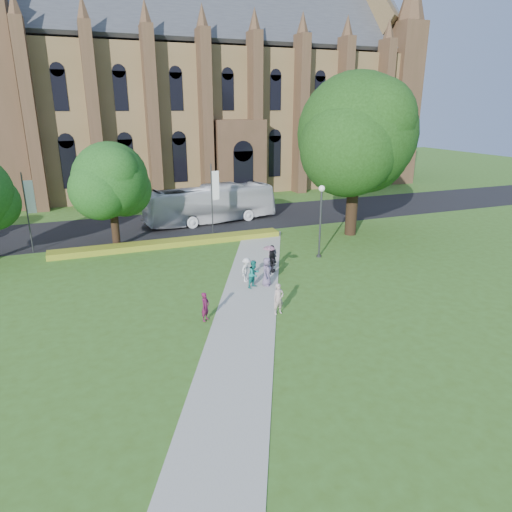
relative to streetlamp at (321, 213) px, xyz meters
name	(u,v)px	position (x,y,z in m)	size (l,w,h in m)	color
ground	(255,307)	(-7.50, -6.50, -3.30)	(160.00, 160.00, 0.00)	#3D5F1C
road	(178,224)	(-7.50, 13.50, -3.29)	(160.00, 10.00, 0.02)	black
footpath	(249,300)	(-7.50, -5.50, -3.28)	(3.20, 30.00, 0.04)	#B2B2A8
flower_hedge	(171,243)	(-9.50, 6.70, -3.07)	(18.00, 1.40, 0.45)	gold
cathedral	(217,86)	(2.50, 33.23, 9.69)	(52.60, 18.25, 28.00)	olive
streetlamp	(321,213)	(0.00, 0.00, 0.00)	(0.44, 0.44, 5.24)	#38383D
large_tree	(357,134)	(5.50, 4.50, 5.07)	(9.60, 9.60, 13.20)	#332114
street_tree_1	(110,180)	(-13.50, 8.00, 1.93)	(5.60, 5.60, 8.05)	#332114
banner_pole_0	(213,195)	(-5.39, 8.70, 0.09)	(0.70, 0.10, 6.00)	#38383D
banner_pole_1	(28,208)	(-19.39, 8.70, 0.09)	(0.70, 0.10, 6.00)	#38383D
tour_coach	(211,204)	(-4.44, 12.95, -1.54)	(2.92, 12.50, 3.48)	white
pedestrian_0	(205,307)	(-10.46, -7.14, -2.50)	(0.55, 0.36, 1.52)	#581436
pedestrian_1	(254,274)	(-6.55, -3.87, -2.40)	(0.83, 0.65, 1.71)	#17776F
pedestrian_2	(246,270)	(-6.63, -2.76, -2.49)	(0.99, 0.57, 1.53)	silver
pedestrian_3	(272,259)	(-4.51, -1.77, -2.33)	(1.08, 0.45, 1.84)	black
pedestrian_4	(267,272)	(-5.70, -3.82, -2.38)	(0.86, 0.56, 1.76)	slate
pedestrian_5	(273,260)	(-4.31, -1.59, -2.49)	(1.42, 0.45, 1.53)	#2A2931
pedestrian_6	(278,299)	(-6.67, -7.75, -2.42)	(0.61, 0.40, 1.68)	#AA938E
parasol	(269,252)	(-5.52, -3.72, -1.20)	(0.68, 0.68, 0.60)	#DA9D9A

